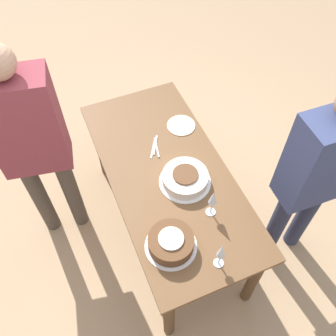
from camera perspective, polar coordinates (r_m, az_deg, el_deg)
name	(u,v)px	position (r m, az deg, el deg)	size (l,w,h in m)	color
ground_plane	(168,226)	(3.00, 0.00, -8.90)	(12.00, 12.00, 0.00)	tan
dining_table	(168,183)	(2.47, 0.00, -2.32)	(1.57, 0.73, 0.73)	brown
cake_center_white	(185,178)	(2.30, 2.63, -1.58)	(0.33, 0.33, 0.09)	white
cake_front_chocolate	(171,243)	(2.08, 0.46, -11.30)	(0.29, 0.29, 0.10)	white
wine_glass_near	(213,199)	(2.10, 6.87, -4.69)	(0.06, 0.06, 0.21)	silver
wine_glass_far	(222,252)	(1.96, 8.18, -12.49)	(0.06, 0.06, 0.22)	silver
dessert_plate_left	(181,125)	(2.63, 2.01, 6.51)	(0.20, 0.20, 0.01)	beige
fork_pile	(155,147)	(2.50, -1.99, 3.25)	(0.19, 0.12, 0.01)	silver
person_cutting	(32,140)	(2.34, -20.06, 3.96)	(0.29, 0.43, 1.64)	#4C4238
person_watching	(316,173)	(2.29, 21.68, -0.74)	(0.24, 0.41, 1.55)	#2D334C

